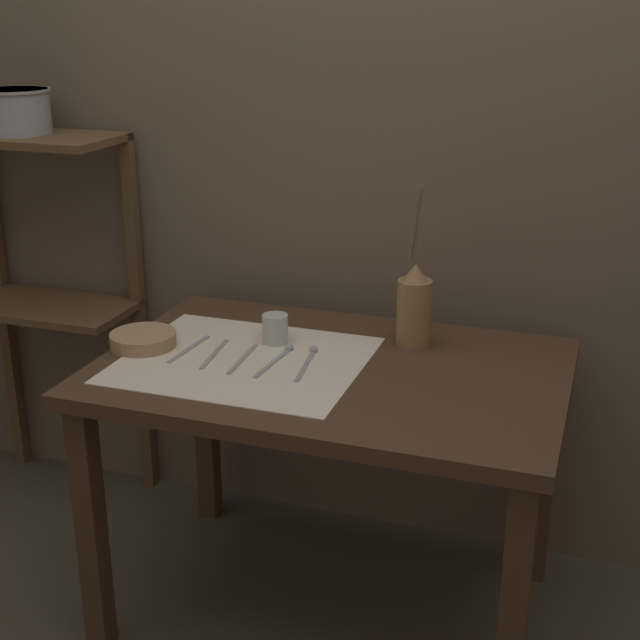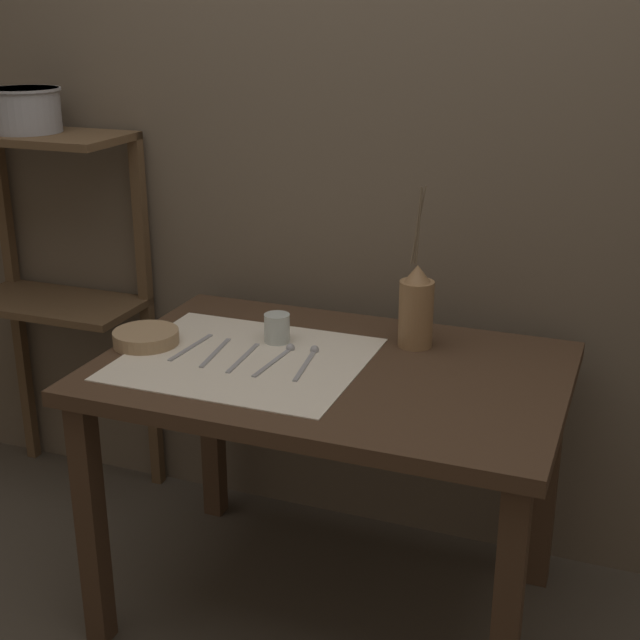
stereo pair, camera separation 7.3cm
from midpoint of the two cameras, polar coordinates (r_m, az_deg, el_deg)
The scene contains 14 objects.
ground_plane at distance 2.66m, azimuth 1.46°, elevation -17.89°, with size 12.00×12.00×0.00m, color #473F35.
stone_wall_back at distance 2.63m, azimuth 5.45°, elevation 10.34°, with size 7.00×0.06×2.40m.
wooden_table at distance 2.32m, azimuth 1.60°, elevation -5.18°, with size 1.19×0.80×0.75m.
wooden_shelf_unit at distance 3.03m, azimuth -15.90°, elevation 4.42°, with size 0.58×0.30×1.24m.
linen_cloth at distance 2.33m, azimuth -3.95°, elevation -2.50°, with size 0.62×0.53×0.00m.
pitcher_with_flowers at distance 2.39m, azimuth 7.05°, elevation 0.74°, with size 0.09×0.09×0.44m.
wooden_bowl at distance 2.45m, azimuth -10.24°, elevation -1.13°, with size 0.18×0.18×0.04m.
glass_tumbler_near at distance 2.42m, azimuth -1.90°, elevation -0.52°, with size 0.07×0.07×0.08m.
fork_inner at distance 2.41m, azimuth -7.41°, elevation -1.75°, with size 0.03×0.20×0.00m.
fork_outer at distance 2.36m, azimuth -5.83°, elevation -2.10°, with size 0.03×0.20×0.00m.
knife_center at distance 2.32m, azimuth -4.05°, elevation -2.44°, with size 0.02×0.20×0.00m.
spoon_inner at distance 2.34m, azimuth -1.48°, elevation -2.18°, with size 0.03×0.22×0.02m.
spoon_outer at distance 2.32m, azimuth 0.30°, elevation -2.33°, with size 0.04×0.22×0.02m.
metal_pot_large at distance 2.94m, azimuth -17.67°, elevation 12.75°, with size 0.23×0.23×0.13m.
Camera 2 is at (0.72, -1.98, 1.63)m, focal length 50.00 mm.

